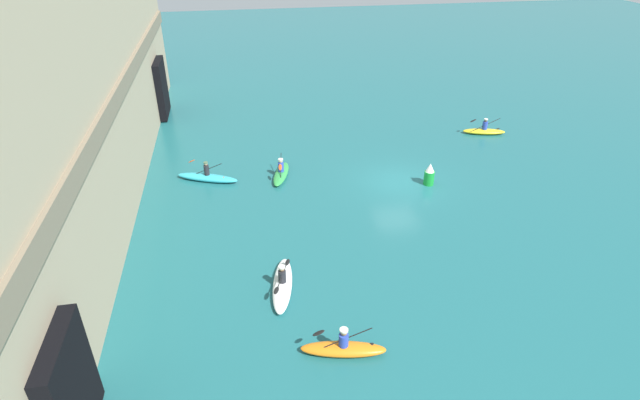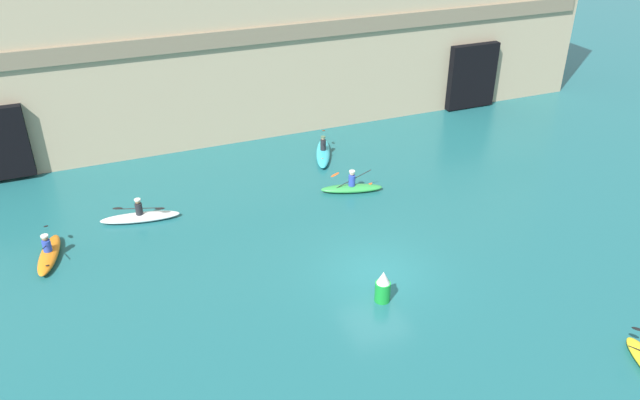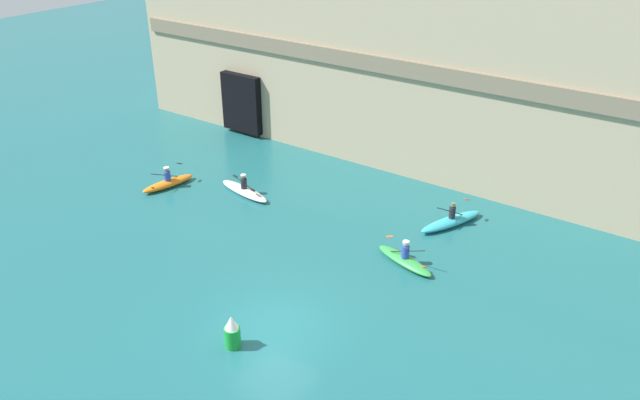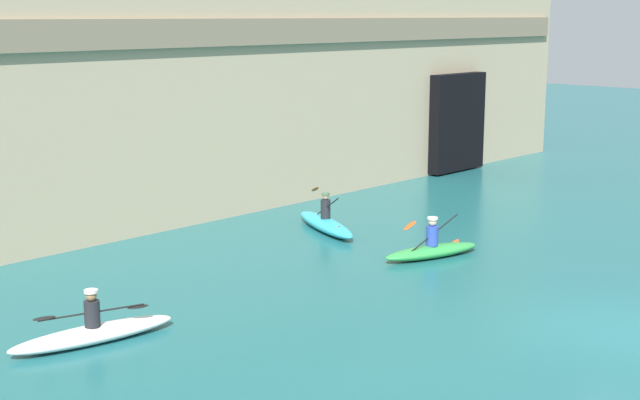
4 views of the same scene
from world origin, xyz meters
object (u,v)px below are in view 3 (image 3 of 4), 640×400
Objects in this scene: kayak_cyan at (451,221)px; marker_buoy at (232,333)px; kayak_orange at (168,182)px; kayak_white at (244,190)px; kayak_green at (405,259)px.

marker_buoy is at bearing -169.44° from kayak_cyan.
marker_buoy is (11.19, -7.39, 0.35)m from kayak_orange.
kayak_white is 11.68m from marker_buoy.
kayak_cyan is 14.62m from kayak_orange.
kayak_cyan is at bearing -152.84° from kayak_white.
kayak_green is at bearing 73.12° from marker_buoy.
kayak_orange is (-13.61, -0.58, 0.02)m from kayak_green.
kayak_white is at bearing -54.87° from kayak_orange.
kayak_white is at bearing 129.96° from kayak_cyan.
kayak_cyan is at bearing -59.39° from kayak_orange.
marker_buoy reaches higher than kayak_white.
marker_buoy is at bearing 139.28° from kayak_white.
kayak_orange is at bearing -160.96° from kayak_green.
kayak_cyan is at bearing 103.53° from kayak_green.
kayak_white is 4.15m from kayak_orange.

